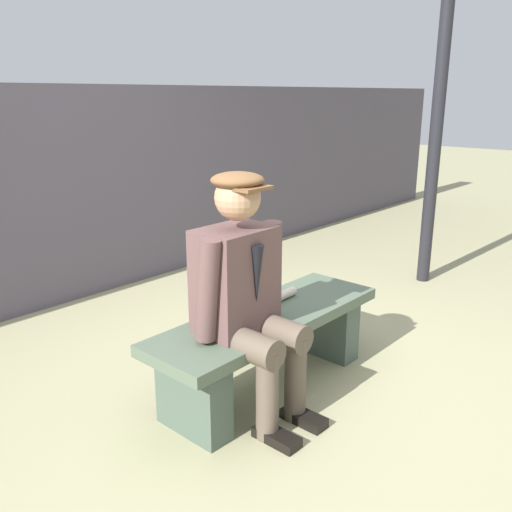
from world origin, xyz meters
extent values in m
plane|color=#99956E|center=(0.00, 0.00, 0.00)|extent=(30.00, 30.00, 0.00)
cube|color=#4E5E4C|center=(0.00, 0.00, 0.42)|extent=(1.48, 0.47, 0.06)
cube|color=#455449|center=(-0.56, 0.00, 0.19)|extent=(0.15, 0.40, 0.39)
cube|color=#455449|center=(0.56, 0.00, 0.19)|extent=(0.15, 0.40, 0.39)
cube|color=brown|center=(0.26, 0.00, 0.71)|extent=(0.39, 0.27, 0.53)
cylinder|color=#1E2338|center=(0.26, 0.00, 0.94)|extent=(0.22, 0.22, 0.06)
cone|color=black|center=(0.26, 0.14, 0.77)|extent=(0.07, 0.07, 0.29)
sphere|color=tan|center=(0.26, 0.02, 1.13)|extent=(0.22, 0.22, 0.22)
ellipsoid|color=brown|center=(0.26, 0.02, 1.21)|extent=(0.26, 0.26, 0.08)
cube|color=brown|center=(0.26, 0.12, 1.18)|extent=(0.18, 0.10, 0.02)
cylinder|color=brown|center=(0.15, 0.15, 0.45)|extent=(0.15, 0.41, 0.15)
cylinder|color=brown|center=(0.15, 0.31, 0.22)|extent=(0.11, 0.11, 0.45)
cube|color=black|center=(0.15, 0.37, 0.03)|extent=(0.10, 0.24, 0.05)
cylinder|color=brown|center=(0.03, 0.04, 0.72)|extent=(0.11, 0.13, 0.51)
cylinder|color=brown|center=(0.36, 0.15, 0.45)|extent=(0.15, 0.41, 0.15)
cylinder|color=brown|center=(0.36, 0.31, 0.22)|extent=(0.11, 0.11, 0.45)
cube|color=black|center=(0.36, 0.37, 0.03)|extent=(0.10, 0.24, 0.05)
cylinder|color=brown|center=(0.48, 0.04, 0.72)|extent=(0.11, 0.16, 0.51)
cylinder|color=beige|center=(-0.21, -0.07, 0.48)|extent=(0.22, 0.06, 0.05)
cube|color=#4E4853|center=(0.00, -2.17, 0.84)|extent=(12.00, 0.24, 1.67)
cylinder|color=black|center=(-2.34, -0.18, 1.33)|extent=(0.11, 0.11, 2.66)
camera|label=1|loc=(2.11, 1.79, 1.60)|focal=38.34mm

